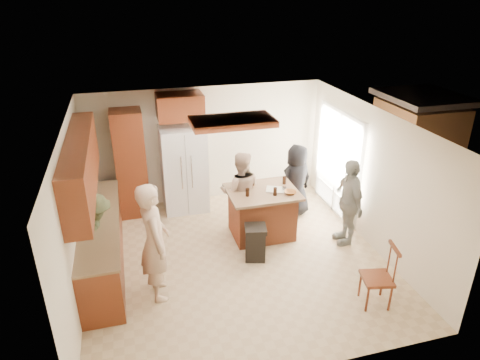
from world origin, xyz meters
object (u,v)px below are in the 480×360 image
object	(u,v)px
person_front_left	(155,242)
person_counter	(98,237)
person_side_right	(348,202)
person_behind_right	(296,181)
person_behind_left	(241,192)
kitchen_island	(262,212)
trash_bin	(255,242)
spindle_chair	(378,278)
refrigerator	(184,169)

from	to	relation	value
person_front_left	person_counter	xyz separation A→B (m)	(-0.84, 0.68, -0.20)
person_front_left	person_side_right	size ratio (longest dim) A/B	1.15
person_behind_right	person_behind_left	bearing A→B (deg)	-4.79
person_behind_right	kitchen_island	distance (m)	1.12
person_side_right	person_front_left	bearing A→B (deg)	-75.14
person_side_right	trash_bin	world-z (taller)	person_side_right
person_counter	person_behind_right	bearing A→B (deg)	-53.39
person_behind_right	kitchen_island	xyz separation A→B (m)	(-0.92, -0.58, -0.28)
person_side_right	spindle_chair	xyz separation A→B (m)	(-0.37, -1.68, -0.36)
spindle_chair	person_behind_right	bearing A→B (deg)	92.63
kitchen_island	person_behind_left	bearing A→B (deg)	138.18
person_side_right	trash_bin	size ratio (longest dim) A/B	2.60
person_behind_left	refrigerator	size ratio (longest dim) A/B	0.89
person_behind_left	spindle_chair	size ratio (longest dim) A/B	1.61
kitchen_island	spindle_chair	distance (m)	2.53
person_behind_right	refrigerator	distance (m)	2.32
spindle_chair	person_side_right	bearing A→B (deg)	77.43
person_behind_left	kitchen_island	xyz separation A→B (m)	(0.33, -0.30, -0.33)
person_front_left	person_counter	distance (m)	1.10
person_side_right	person_counter	size ratio (longest dim) A/B	1.10
person_side_right	trash_bin	distance (m)	1.84
person_side_right	refrigerator	bearing A→B (deg)	-122.93
trash_bin	refrigerator	bearing A→B (deg)	112.21
person_front_left	spindle_chair	size ratio (longest dim) A/B	1.89
person_front_left	spindle_chair	bearing A→B (deg)	-113.21
person_behind_left	person_side_right	world-z (taller)	person_side_right
person_behind_left	person_behind_right	distance (m)	1.28
person_behind_right	spindle_chair	size ratio (longest dim) A/B	1.52
person_behind_right	refrigerator	size ratio (longest dim) A/B	0.84
person_behind_left	person_counter	world-z (taller)	person_behind_left
person_counter	kitchen_island	size ratio (longest dim) A/B	1.16
spindle_chair	kitchen_island	bearing A→B (deg)	114.43
person_behind_left	kitchen_island	distance (m)	0.55
person_counter	person_front_left	bearing A→B (deg)	-108.91
kitchen_island	trash_bin	world-z (taller)	kitchen_island
person_side_right	refrigerator	distance (m)	3.37
person_behind_left	person_side_right	size ratio (longest dim) A/B	0.98
person_behind_left	person_counter	xyz separation A→B (m)	(-2.57, -0.84, -0.06)
person_counter	trash_bin	xyz separation A→B (m)	(2.56, -0.17, -0.43)
person_side_right	trash_bin	xyz separation A→B (m)	(-1.77, -0.09, -0.50)
person_behind_left	kitchen_island	size ratio (longest dim) A/B	1.25
person_counter	kitchen_island	distance (m)	2.97
person_behind_right	trash_bin	xyz separation A→B (m)	(-1.26, -1.30, -0.44)
person_behind_left	person_behind_right	bearing A→B (deg)	-153.94
person_behind_right	trash_bin	size ratio (longest dim) A/B	2.41
refrigerator	trash_bin	bearing A→B (deg)	-67.79
person_behind_right	spindle_chair	world-z (taller)	person_behind_right
kitchen_island	person_behind_right	bearing A→B (deg)	32.54
person_behind_right	person_counter	size ratio (longest dim) A/B	1.02
refrigerator	kitchen_island	world-z (taller)	refrigerator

